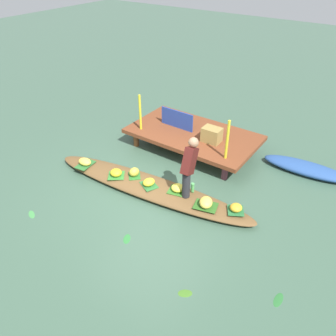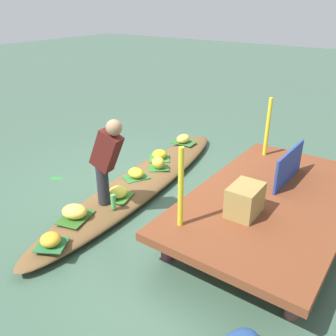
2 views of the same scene
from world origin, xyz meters
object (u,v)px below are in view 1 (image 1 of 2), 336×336
(banana_bunch_6, at_px, (116,173))
(market_banner, at_px, (177,119))
(banana_bunch_3, at_px, (134,172))
(vendor_person, at_px, (189,165))
(water_bottle, at_px, (193,188))
(produce_crate, at_px, (212,135))
(banana_bunch_4, at_px, (178,188))
(banana_bunch_5, at_px, (149,182))
(moored_boat, at_px, (306,168))
(banana_bunch_2, at_px, (206,202))
(vendor_boat, at_px, (149,187))
(banana_bunch_0, at_px, (236,208))
(banana_bunch_1, at_px, (85,162))

(banana_bunch_6, relative_size, market_banner, 0.28)
(banana_bunch_3, relative_size, vendor_person, 0.19)
(water_bottle, bearing_deg, produce_crate, 106.65)
(banana_bunch_3, height_order, banana_bunch_4, banana_bunch_3)
(banana_bunch_3, bearing_deg, banana_bunch_5, -10.08)
(moored_boat, xyz_separation_m, banana_bunch_2, (-1.19, -2.56, 0.17))
(vendor_boat, bearing_deg, banana_bunch_0, 2.16)
(moored_boat, bearing_deg, vendor_boat, -138.09)
(banana_bunch_5, xyz_separation_m, produce_crate, (0.38, 1.96, 0.37))
(water_bottle, bearing_deg, vendor_person, -112.57)
(vendor_boat, height_order, water_bottle, water_bottle)
(banana_bunch_6, bearing_deg, banana_bunch_0, 9.79)
(water_bottle, bearing_deg, banana_bunch_2, -28.15)
(vendor_boat, bearing_deg, banana_bunch_6, -171.44)
(banana_bunch_5, bearing_deg, moored_boat, 46.74)
(banana_bunch_0, bearing_deg, vendor_person, -175.70)
(banana_bunch_3, height_order, banana_bunch_5, banana_bunch_3)
(banana_bunch_2, bearing_deg, banana_bunch_0, 21.66)
(banana_bunch_4, xyz_separation_m, water_bottle, (0.26, 0.16, 0.02))
(banana_bunch_4, height_order, water_bottle, water_bottle)
(vendor_person, height_order, market_banner, vendor_person)
(banana_bunch_1, height_order, banana_bunch_5, banana_bunch_1)
(banana_bunch_0, bearing_deg, produce_crate, 131.79)
(banana_bunch_4, distance_m, water_bottle, 0.31)
(banana_bunch_1, distance_m, vendor_person, 2.61)
(banana_bunch_2, height_order, market_banner, market_banner)
(moored_boat, bearing_deg, vendor_person, -128.52)
(banana_bunch_2, relative_size, market_banner, 0.34)
(banana_bunch_6, height_order, produce_crate, produce_crate)
(banana_bunch_4, relative_size, produce_crate, 0.60)
(water_bottle, bearing_deg, banana_bunch_5, -158.31)
(banana_bunch_4, bearing_deg, produce_crate, 97.10)
(water_bottle, bearing_deg, banana_bunch_4, -149.10)
(vendor_boat, bearing_deg, banana_bunch_4, 5.99)
(water_bottle, xyz_separation_m, produce_crate, (-0.48, 1.61, 0.35))
(banana_bunch_2, xyz_separation_m, banana_bunch_5, (-1.31, -0.10, -0.01))
(vendor_boat, relative_size, market_banner, 5.04)
(banana_bunch_2, distance_m, vendor_person, 0.79)
(banana_bunch_3, bearing_deg, vendor_person, 6.92)
(vendor_person, relative_size, produce_crate, 2.77)
(vendor_boat, distance_m, banana_bunch_4, 0.69)
(banana_bunch_1, xyz_separation_m, banana_bunch_4, (2.27, 0.41, -0.00))
(moored_boat, distance_m, produce_crate, 2.30)
(vendor_person, bearing_deg, moored_boat, 55.19)
(banana_bunch_0, relative_size, banana_bunch_5, 0.87)
(banana_bunch_4, bearing_deg, vendor_boat, -168.21)
(banana_bunch_4, distance_m, banana_bunch_5, 0.63)
(banana_bunch_4, bearing_deg, water_bottle, 30.90)
(vendor_person, bearing_deg, banana_bunch_2, -15.37)
(banana_bunch_6, distance_m, vendor_person, 1.77)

